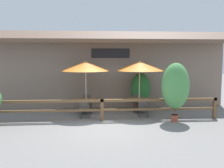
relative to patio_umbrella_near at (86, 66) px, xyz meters
The scene contains 13 objects.
ground_plane 3.51m from the patio_umbrella_near, 73.54° to the right, with size 60.00×60.00×0.00m, color slate.
building_facade 1.78m from the patio_umbrella_near, 65.34° to the left, with size 14.28×1.49×4.23m.
patio_railing 2.32m from the patio_umbrella_near, 62.98° to the right, with size 10.40×0.14×0.95m.
patio_umbrella_near is the anchor object (origin of this frame).
dining_table_near 1.77m from the patio_umbrella_near, 104.04° to the left, with size 1.08×1.08×0.72m.
chair_near_streetside 2.05m from the patio_umbrella_near, 94.11° to the right, with size 0.50×0.50×0.85m.
chair_near_wallside 2.05m from the patio_umbrella_near, 88.02° to the left, with size 0.48×0.48×0.85m.
patio_umbrella_middle 2.66m from the patio_umbrella_near, ahead, with size 2.36×2.36×2.62m.
dining_table_middle 3.20m from the patio_umbrella_near, ahead, with size 1.08×1.08×0.72m.
chair_middle_streetside 3.38m from the patio_umbrella_near, 17.36° to the right, with size 0.44×0.44×0.85m.
chair_middle_wallside 3.40m from the patio_umbrella_near, 16.30° to the left, with size 0.50×0.50×0.85m.
potted_plant_corner_fern 4.37m from the patio_umbrella_near, 25.55° to the right, with size 1.19×1.07×2.55m.
potted_plant_small_flowering 3.38m from the patio_umbrella_near, 19.81° to the left, with size 1.04×0.93×1.94m.
Camera 1 is at (-0.39, -9.73, 2.80)m, focal length 40.00 mm.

